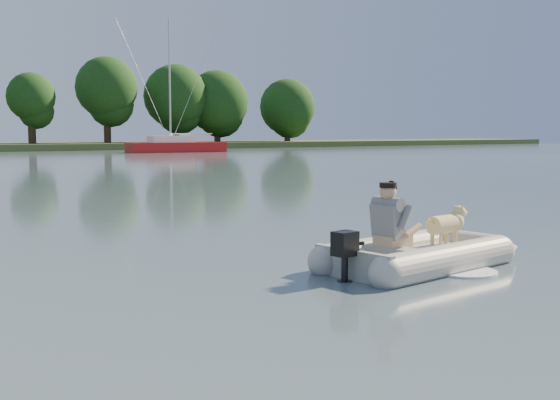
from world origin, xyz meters
TOP-DOWN VIEW (x-y plane):
  - water at (0.00, 0.00)m, footprint 160.00×160.00m
  - dinghy at (0.68, 0.44)m, footprint 4.39×3.28m
  - man at (0.07, 0.41)m, footprint 0.69×0.61m
  - dog at (1.23, 0.56)m, footprint 0.84×0.39m
  - outboard_motor at (-0.75, 0.26)m, footprint 0.39×0.29m
  - sailboat at (19.46, 47.24)m, footprint 8.25×3.00m

SIDE VIEW (x-z plane):
  - water at x=0.00m, z-range 0.00..0.00m
  - outboard_motor at x=-0.75m, z-range -0.07..0.61m
  - dog at x=1.23m, z-range 0.18..0.72m
  - sailboat at x=19.46m, z-range -5.08..6.06m
  - dinghy at x=0.68m, z-range -0.10..1.11m
  - man at x=0.07m, z-range 0.21..1.14m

